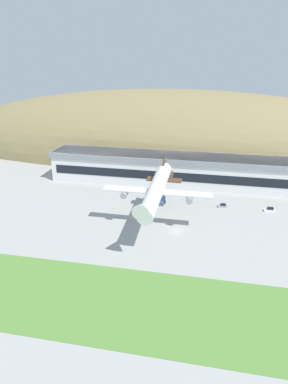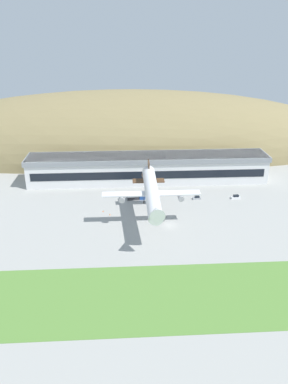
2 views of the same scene
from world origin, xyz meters
name	(u,v)px [view 1 (image 1 of 2)]	position (x,y,z in m)	size (l,w,h in m)	color
ground_plane	(176,231)	(0.00, 0.00, 0.00)	(394.99, 394.99, 0.00)	#9E9E99
grass_strip_foreground	(152,308)	(0.00, -41.72, 0.04)	(355.49, 30.36, 0.08)	#568438
hill_backdrop	(173,152)	(-15.85, 103.63, 0.00)	(303.29, 89.71, 74.08)	olive
terminal_building	(179,168)	(-5.29, 47.37, 7.79)	(118.28, 16.68, 13.77)	silver
cargo_airplane	(156,190)	(-7.13, 1.27, 13.96)	(37.31, 48.42, 12.25)	silver
service_car_0	(223,206)	(15.25, 24.32, 0.61)	(3.74, 1.91, 1.47)	#999EA3
service_car_1	(270,210)	(32.89, 24.01, 0.69)	(4.22, 1.96, 1.67)	silver
fuel_truck	(155,197)	(-12.18, 25.72, 1.48)	(8.22, 2.81, 3.15)	#264C99
traffic_cone_0	(118,212)	(-23.51, 10.76, 0.28)	(0.52, 0.52, 0.58)	orange
traffic_cone_1	(113,208)	(-26.40, 14.03, 0.28)	(0.52, 0.52, 0.58)	orange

